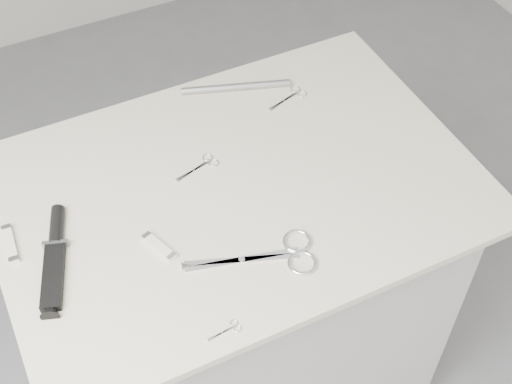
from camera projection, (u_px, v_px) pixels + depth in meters
name	position (u px, v px, depth m)	size (l,w,h in m)	color
plinth	(240.00, 306.00, 1.84)	(0.90, 0.60, 0.90)	#B4B4B2
display_board	(236.00, 188.00, 1.50)	(1.00, 0.70, 0.02)	beige
large_shears	(279.00, 255.00, 1.37)	(0.25, 0.14, 0.01)	white
embroidery_scissors_a	(203.00, 165.00, 1.53)	(0.10, 0.05, 0.00)	white
embroidery_scissors_b	(292.00, 96.00, 1.67)	(0.11, 0.06, 0.00)	white
tiny_scissors	(228.00, 330.00, 1.26)	(0.06, 0.03, 0.00)	white
sheathed_knife	(55.00, 253.00, 1.36)	(0.11, 0.24, 0.03)	black
pocket_knife_a	(10.00, 244.00, 1.38)	(0.03, 0.10, 0.01)	silver
pocket_knife_b	(159.00, 247.00, 1.38)	(0.05, 0.08, 0.01)	silver
metal_rail	(236.00, 87.00, 1.68)	(0.02, 0.02, 0.26)	#999CA2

